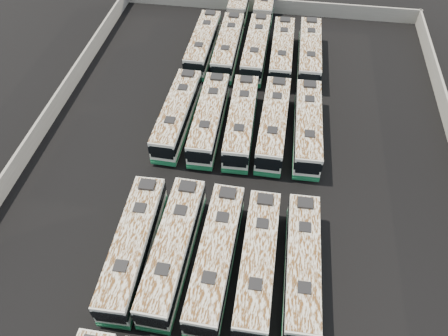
{
  "coord_description": "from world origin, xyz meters",
  "views": [
    {
      "loc": [
        3.04,
        -27.34,
        33.44
      ],
      "look_at": [
        -1.4,
        1.51,
        1.6
      ],
      "focal_mm": 35.0,
      "sensor_mm": 36.0,
      "label": 1
    }
  ],
  "objects_px": {
    "bus_midback_left": "(209,118)",
    "bus_midfront_right": "(258,262)",
    "bus_midfront_left": "(173,249)",
    "bus_midback_far_left": "(178,114)",
    "bus_midfront_far_right": "(302,266)",
    "bus_midfront_far_left": "(134,246)",
    "bus_back_far_left": "(203,44)",
    "bus_midback_right": "(274,123)",
    "bus_midfront_center": "(216,256)",
    "bus_back_center": "(259,35)",
    "bus_midback_center": "(241,121)",
    "bus_back_far_right": "(309,52)",
    "bus_back_left": "(232,33)",
    "bus_midback_far_right": "(308,127)",
    "bus_back_right": "(282,52)"
  },
  "relations": [
    {
      "from": "bus_midfront_right",
      "to": "bus_midback_far_right",
      "type": "height_order",
      "value": "bus_midback_far_right"
    },
    {
      "from": "bus_back_center",
      "to": "bus_back_far_right",
      "type": "xyz_separation_m",
      "value": [
        6.95,
        -3.31,
        -0.0
      ]
    },
    {
      "from": "bus_midfront_left",
      "to": "bus_midback_left",
      "type": "distance_m",
      "value": 16.89
    },
    {
      "from": "bus_midfront_right",
      "to": "bus_back_far_left",
      "type": "xyz_separation_m",
      "value": [
        -10.52,
        31.8,
        -0.02
      ]
    },
    {
      "from": "bus_midfront_far_left",
      "to": "bus_midfront_left",
      "type": "bearing_deg",
      "value": 2.42
    },
    {
      "from": "bus_midback_far_left",
      "to": "bus_midfront_far_right",
      "type": "bearing_deg",
      "value": -48.48
    },
    {
      "from": "bus_midfront_right",
      "to": "bus_midback_far_right",
      "type": "xyz_separation_m",
      "value": [
        3.63,
        17.27,
        0.02
      ]
    },
    {
      "from": "bus_midfront_left",
      "to": "bus_midback_far_right",
      "type": "relative_size",
      "value": 1.02
    },
    {
      "from": "bus_midback_far_left",
      "to": "bus_midfront_left",
      "type": "bearing_deg",
      "value": -76.89
    },
    {
      "from": "bus_midback_left",
      "to": "bus_back_center",
      "type": "height_order",
      "value": "bus_back_center"
    },
    {
      "from": "bus_midfront_far_left",
      "to": "bus_midfront_right",
      "type": "height_order",
      "value": "bus_midfront_far_left"
    },
    {
      "from": "bus_midback_center",
      "to": "bus_back_right",
      "type": "height_order",
      "value": "bus_midback_center"
    },
    {
      "from": "bus_midfront_right",
      "to": "bus_back_far_left",
      "type": "distance_m",
      "value": 33.5
    },
    {
      "from": "bus_back_far_left",
      "to": "bus_midback_right",
      "type": "bearing_deg",
      "value": -53.76
    },
    {
      "from": "bus_midfront_center",
      "to": "bus_midback_far_left",
      "type": "height_order",
      "value": "bus_midfront_center"
    },
    {
      "from": "bus_midback_far_left",
      "to": "bus_back_far_right",
      "type": "relative_size",
      "value": 1.01
    },
    {
      "from": "bus_midback_right",
      "to": "bus_midfront_center",
      "type": "bearing_deg",
      "value": -100.53
    },
    {
      "from": "bus_midback_center",
      "to": "bus_back_right",
      "type": "bearing_deg",
      "value": 74.84
    },
    {
      "from": "bus_midfront_right",
      "to": "bus_midback_far_left",
      "type": "bearing_deg",
      "value": 121.95
    },
    {
      "from": "bus_midback_left",
      "to": "bus_back_left",
      "type": "height_order",
      "value": "bus_midback_left"
    },
    {
      "from": "bus_midfront_right",
      "to": "bus_midback_center",
      "type": "relative_size",
      "value": 0.99
    },
    {
      "from": "bus_midfront_center",
      "to": "bus_midback_far_right",
      "type": "distance_m",
      "value": 18.67
    },
    {
      "from": "bus_midfront_far_left",
      "to": "bus_midback_left",
      "type": "distance_m",
      "value": 17.45
    },
    {
      "from": "bus_midback_far_left",
      "to": "bus_back_center",
      "type": "distance_m",
      "value": 19.34
    },
    {
      "from": "bus_back_left",
      "to": "bus_back_center",
      "type": "height_order",
      "value": "bus_back_center"
    },
    {
      "from": "bus_midback_center",
      "to": "bus_midfront_far_left",
      "type": "bearing_deg",
      "value": -113.6
    },
    {
      "from": "bus_midback_far_left",
      "to": "bus_midback_center",
      "type": "height_order",
      "value": "bus_midback_far_left"
    },
    {
      "from": "bus_midfront_center",
      "to": "bus_back_far_right",
      "type": "bearing_deg",
      "value": 79.02
    },
    {
      "from": "bus_midback_far_left",
      "to": "bus_midfront_right",
      "type": "bearing_deg",
      "value": -56.77
    },
    {
      "from": "bus_midfront_far_left",
      "to": "bus_midfront_center",
      "type": "height_order",
      "value": "bus_midfront_center"
    },
    {
      "from": "bus_midfront_far_left",
      "to": "bus_midfront_left",
      "type": "relative_size",
      "value": 0.99
    },
    {
      "from": "bus_midfront_left",
      "to": "bus_midfront_right",
      "type": "height_order",
      "value": "bus_midfront_left"
    },
    {
      "from": "bus_midfront_far_left",
      "to": "bus_midback_right",
      "type": "xyz_separation_m",
      "value": [
        10.5,
        17.28,
        -0.0
      ]
    },
    {
      "from": "bus_back_far_left",
      "to": "bus_back_left",
      "type": "bearing_deg",
      "value": 43.98
    },
    {
      "from": "bus_midback_right",
      "to": "bus_midback_far_right",
      "type": "height_order",
      "value": "bus_midback_right"
    },
    {
      "from": "bus_midfront_far_left",
      "to": "bus_back_far_right",
      "type": "height_order",
      "value": "bus_midfront_far_left"
    },
    {
      "from": "bus_midfront_far_left",
      "to": "bus_back_far_left",
      "type": "relative_size",
      "value": 1.03
    },
    {
      "from": "bus_midback_right",
      "to": "bus_back_far_right",
      "type": "distance_m",
      "value": 14.98
    },
    {
      "from": "bus_midback_center",
      "to": "bus_back_far_right",
      "type": "relative_size",
      "value": 1.01
    },
    {
      "from": "bus_midback_far_right",
      "to": "bus_back_center",
      "type": "relative_size",
      "value": 0.65
    },
    {
      "from": "bus_midfront_left",
      "to": "bus_midfront_right",
      "type": "xyz_separation_m",
      "value": [
        7.13,
        -0.17,
        -0.05
      ]
    },
    {
      "from": "bus_back_far_left",
      "to": "bus_back_left",
      "type": "distance_m",
      "value": 4.66
    },
    {
      "from": "bus_midback_left",
      "to": "bus_midfront_right",
      "type": "bearing_deg",
      "value": -67.98
    },
    {
      "from": "bus_midfront_far_right",
      "to": "bus_back_far_right",
      "type": "distance_m",
      "value": 31.53
    },
    {
      "from": "bus_midfront_center",
      "to": "bus_midfront_right",
      "type": "height_order",
      "value": "bus_midfront_center"
    },
    {
      "from": "bus_midback_left",
      "to": "bus_midback_center",
      "type": "xyz_separation_m",
      "value": [
        3.53,
        0.04,
        0.0
      ]
    },
    {
      "from": "bus_back_left",
      "to": "bus_back_right",
      "type": "distance_m",
      "value": 7.93
    },
    {
      "from": "bus_midback_far_left",
      "to": "bus_midback_left",
      "type": "distance_m",
      "value": 3.59
    },
    {
      "from": "bus_back_far_left",
      "to": "bus_back_right",
      "type": "bearing_deg",
      "value": -1.17
    },
    {
      "from": "bus_midfront_left",
      "to": "bus_midfront_center",
      "type": "xyz_separation_m",
      "value": [
        3.67,
        -0.16,
        -0.01
      ]
    }
  ]
}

